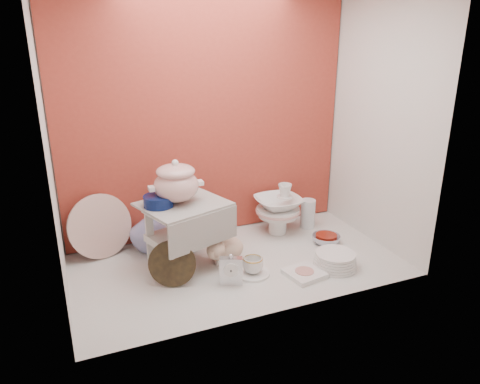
% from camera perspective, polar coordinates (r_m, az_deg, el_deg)
% --- Properties ---
extents(ground, '(1.80, 1.80, 0.00)m').
position_cam_1_polar(ground, '(2.58, -0.24, -9.02)').
color(ground, silver).
rests_on(ground, ground).
extents(niche_shell, '(1.86, 1.03, 1.53)m').
position_cam_1_polar(niche_shell, '(2.45, -1.90, 12.42)').
color(niche_shell, '#A8382A').
rests_on(niche_shell, ground).
extents(step_stool, '(0.52, 0.48, 0.37)m').
position_cam_1_polar(step_stool, '(2.51, -6.99, -5.35)').
color(step_stool, silver).
rests_on(step_stool, ground).
extents(soup_tureen, '(0.32, 0.32, 0.24)m').
position_cam_1_polar(soup_tureen, '(2.41, -8.07, 1.35)').
color(soup_tureen, white).
rests_on(soup_tureen, step_stool).
extents(cobalt_bowl, '(0.16, 0.16, 0.06)m').
position_cam_1_polar(cobalt_bowl, '(2.40, -10.23, -1.11)').
color(cobalt_bowl, '#091648').
rests_on(cobalt_bowl, step_stool).
extents(floral_platter, '(0.39, 0.22, 0.37)m').
position_cam_1_polar(floral_platter, '(2.72, -17.21, -4.14)').
color(floral_platter, white).
rests_on(floral_platter, ground).
extents(blue_white_vase, '(0.29, 0.29, 0.26)m').
position_cam_1_polar(blue_white_vase, '(2.74, -11.19, -4.65)').
color(blue_white_vase, silver).
rests_on(blue_white_vase, ground).
extents(lacquer_tray, '(0.25, 0.16, 0.24)m').
position_cam_1_polar(lacquer_tray, '(2.35, -8.55, -8.94)').
color(lacquer_tray, black).
rests_on(lacquer_tray, ground).
extents(mantel_clock, '(0.12, 0.08, 0.17)m').
position_cam_1_polar(mantel_clock, '(2.35, -1.14, -9.72)').
color(mantel_clock, silver).
rests_on(mantel_clock, ground).
extents(plush_pig, '(0.31, 0.25, 0.16)m').
position_cam_1_polar(plush_pig, '(2.57, -1.84, -7.13)').
color(plush_pig, '#CEAB91').
rests_on(plush_pig, ground).
extents(teacup_saucer, '(0.22, 0.22, 0.01)m').
position_cam_1_polar(teacup_saucer, '(2.48, 1.61, -10.19)').
color(teacup_saucer, white).
rests_on(teacup_saucer, ground).
extents(gold_rim_teacup, '(0.13, 0.13, 0.09)m').
position_cam_1_polar(gold_rim_teacup, '(2.45, 1.62, -9.16)').
color(gold_rim_teacup, white).
rests_on(gold_rim_teacup, teacup_saucer).
extents(lattice_dish, '(0.21, 0.21, 0.03)m').
position_cam_1_polar(lattice_dish, '(2.48, 8.11, -10.13)').
color(lattice_dish, white).
rests_on(lattice_dish, ground).
extents(dinner_plate_stack, '(0.25, 0.25, 0.09)m').
position_cam_1_polar(dinner_plate_stack, '(2.58, 11.91, -8.39)').
color(dinner_plate_stack, white).
rests_on(dinner_plate_stack, ground).
extents(crystal_bowl, '(0.19, 0.19, 0.05)m').
position_cam_1_polar(crystal_bowl, '(2.85, 10.79, -5.89)').
color(crystal_bowl, silver).
rests_on(crystal_bowl, ground).
extents(clear_glass_vase, '(0.12, 0.12, 0.19)m').
position_cam_1_polar(clear_glass_vase, '(3.03, 8.53, -2.71)').
color(clear_glass_vase, silver).
rests_on(clear_glass_vase, ground).
extents(porcelain_tower, '(0.36, 0.36, 0.33)m').
position_cam_1_polar(porcelain_tower, '(2.90, 4.81, -2.13)').
color(porcelain_tower, white).
rests_on(porcelain_tower, ground).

